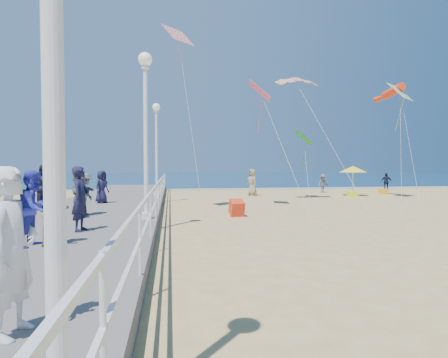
{
  "coord_description": "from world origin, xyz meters",
  "views": [
    {
      "loc": [
        -4.59,
        -11.48,
        2.08
      ],
      "look_at": [
        -2.5,
        2.0,
        1.6
      ],
      "focal_mm": 28.0,
      "sensor_mm": 36.0,
      "label": 1
    }
  ],
  "objects": [
    {
      "name": "ground",
      "position": [
        0.0,
        0.0,
        0.0
      ],
      "size": [
        160.0,
        160.0,
        0.0
      ],
      "primitive_type": "plane",
      "color": "tan",
      "rests_on": "ground"
    },
    {
      "name": "ocean",
      "position": [
        0.0,
        65.0,
        0.01
      ],
      "size": [
        160.0,
        90.0,
        0.05
      ],
      "primitive_type": "cube",
      "color": "#0C2A4C",
      "rests_on": "ground"
    },
    {
      "name": "surf_line",
      "position": [
        0.0,
        20.5,
        0.03
      ],
      "size": [
        160.0,
        1.2,
        0.04
      ],
      "primitive_type": "cube",
      "color": "silver",
      "rests_on": "ground"
    },
    {
      "name": "boardwalk",
      "position": [
        -7.5,
        0.0,
        0.2
      ],
      "size": [
        5.0,
        44.0,
        0.4
      ],
      "primitive_type": "cube",
      "color": "slate",
      "rests_on": "ground"
    },
    {
      "name": "railing",
      "position": [
        -5.05,
        0.0,
        1.25
      ],
      "size": [
        0.05,
        42.0,
        0.55
      ],
      "color": "white",
      "rests_on": "boardwalk"
    },
    {
      "name": "lamp_post_mid",
      "position": [
        -5.35,
        0.0,
        3.66
      ],
      "size": [
        0.44,
        0.44,
        5.32
      ],
      "color": "white",
      "rests_on": "boardwalk"
    },
    {
      "name": "lamp_post_far",
      "position": [
        -5.35,
        9.0,
        3.66
      ],
      "size": [
        0.44,
        0.44,
        5.32
      ],
      "color": "white",
      "rests_on": "boardwalk"
    },
    {
      "name": "woman_holding_toddler",
      "position": [
        -6.13,
        -7.77,
        1.24
      ],
      "size": [
        0.5,
        0.67,
        1.68
      ],
      "primitive_type": "imported",
      "rotation": [
        0.0,
        0.0,
        1.4
      ],
      "color": "silver",
      "rests_on": "boardwalk"
    },
    {
      "name": "toddler_held",
      "position": [
        -5.98,
        -7.62,
        1.65
      ],
      "size": [
        0.36,
        0.43,
        0.79
      ],
      "primitive_type": "imported",
      "rotation": [
        0.0,
        0.0,
        1.4
      ],
      "color": "#353AC7",
      "rests_on": "boardwalk"
    },
    {
      "name": "spectator_0",
      "position": [
        -6.9,
        -1.95,
        1.25
      ],
      "size": [
        0.48,
        0.67,
        1.7
      ],
      "primitive_type": "imported",
      "rotation": [
        0.0,
        0.0,
        1.44
      ],
      "color": "#181734",
      "rests_on": "boardwalk"
    },
    {
      "name": "spectator_1",
      "position": [
        -7.02,
        -3.51,
        1.12
      ],
      "size": [
        0.77,
        0.86,
        1.44
      ],
      "primitive_type": "imported",
      "rotation": [
        0.0,
        0.0,
        1.17
      ],
      "color": "gray",
      "rests_on": "boardwalk"
    },
    {
      "name": "spectator_2",
      "position": [
        -7.53,
        1.29,
        1.13
      ],
      "size": [
        0.69,
        1.02,
        1.46
      ],
      "primitive_type": "imported",
      "rotation": [
        0.0,
        0.0,
        1.41
      ],
      "color": "#5E5D62",
      "rests_on": "boardwalk"
    },
    {
      "name": "spectator_4",
      "position": [
        -7.72,
        5.29,
        1.16
      ],
      "size": [
        0.81,
        0.88,
        1.51
      ],
      "primitive_type": "imported",
      "rotation": [
        0.0,
        0.0,
        0.99
      ],
      "color": "#1B1939",
      "rests_on": "boardwalk"
    },
    {
      "name": "spectator_5",
      "position": [
        -7.62,
        0.93,
        1.19
      ],
      "size": [
        0.68,
        1.51,
        1.57
      ],
      "primitive_type": "imported",
      "rotation": [
        0.0,
        0.0,
        1.42
      ],
      "color": "#5B5C60",
      "rests_on": "boardwalk"
    },
    {
      "name": "spectator_7",
      "position": [
        -9.57,
        3.48,
        1.28
      ],
      "size": [
        0.67,
        0.86,
        1.76
      ],
      "primitive_type": "imported",
      "rotation": [
        0.0,
        0.0,
        1.57
      ],
      "color": "#1A1B3B",
      "rests_on": "boardwalk"
    },
    {
      "name": "beach_walker_a",
      "position": [
        7.58,
        14.97,
        0.75
      ],
      "size": [
        1.1,
        0.84,
        1.5
      ],
      "primitive_type": "imported",
      "rotation": [
        0.0,
        0.0,
        0.32
      ],
      "color": "#58575C",
      "rests_on": "ground"
    },
    {
      "name": "beach_walker_b",
      "position": [
        13.89,
        16.12,
        0.78
      ],
      "size": [
        0.99,
        0.73,
        1.56
      ],
      "primitive_type": "imported",
      "rotation": [
        0.0,
        0.0,
        2.7
      ],
      "color": "#171A34",
      "rests_on": "ground"
    },
    {
      "name": "beach_walker_c",
      "position": [
        1.27,
        13.06,
        0.96
      ],
      "size": [
        0.9,
        1.09,
        1.91
      ],
      "primitive_type": "imported",
      "rotation": [
        0.0,
        0.0,
        -1.2
      ],
      "color": "gray",
      "rests_on": "ground"
    },
    {
      "name": "box_kite",
      "position": [
        -1.84,
        2.79,
        0.3
      ],
      "size": [
        0.61,
        0.75,
        0.74
      ],
      "primitive_type": "cube",
      "rotation": [
        0.31,
        0.0,
        0.08
      ],
      "color": "red",
      "rests_on": "ground"
    },
    {
      "name": "beach_umbrella",
      "position": [
        8.28,
        11.64,
        1.91
      ],
      "size": [
        1.9,
        1.9,
        2.14
      ],
      "color": "white",
      "rests_on": "ground"
    },
    {
      "name": "beach_chair_left",
      "position": [
        7.79,
        10.81,
        0.2
      ],
      "size": [
        0.55,
        0.55,
        0.4
      ],
      "primitive_type": "cube",
      "color": "#F1FF1A",
      "rests_on": "ground"
    },
    {
      "name": "beach_chair_right",
      "position": [
        11.4,
        12.81,
        0.2
      ],
      "size": [
        0.55,
        0.55,
        0.4
      ],
      "primitive_type": "cube",
      "color": "yellow",
      "rests_on": "ground"
    },
    {
      "name": "kite_parafoil",
      "position": [
        3.03,
        8.82,
        7.35
      ],
      "size": [
        2.55,
        0.94,
        0.65
      ],
      "primitive_type": null,
      "rotation": [
        0.44,
        0.0,
        0.0
      ],
      "color": "#C74417"
    },
    {
      "name": "kite_windsock",
      "position": [
        10.26,
        10.1,
        7.15
      ],
      "size": [
        1.02,
        2.75,
        1.1
      ],
      "primitive_type": "cylinder",
      "rotation": [
        1.36,
        0.0,
        0.17
      ],
      "color": "#F73414"
    },
    {
      "name": "kite_diamond_pink",
      "position": [
        -0.02,
        6.03,
        5.96
      ],
      "size": [
        1.29,
        1.53,
        0.89
      ],
      "primitive_type": "cube",
      "rotation": [
        0.71,
        0.0,
        1.36
      ],
      "color": "#FF5D86"
    },
    {
      "name": "kite_diamond_multi",
      "position": [
        10.06,
        9.12,
        6.89
      ],
      "size": [
        1.96,
        1.83,
        1.16
      ],
      "primitive_type": "cube",
      "rotation": [
        0.8,
        0.0,
        0.59
      ],
      "color": "#1C7AF2"
    },
    {
      "name": "kite_diamond_green",
      "position": [
        4.18,
        10.64,
        4.0
      ],
      "size": [
        1.32,
        1.55,
        0.88
      ],
      "primitive_type": "cube",
      "rotation": [
        0.69,
        0.0,
        1.37
      ],
      "color": "green"
    },
    {
      "name": "kite_diamond_redwhite",
      "position": [
        -4.19,
        4.97,
        8.16
      ],
      "size": [
        1.57,
        1.53,
        0.92
      ],
      "primitive_type": "cube",
      "rotation": [
        0.78,
        0.0,
        0.7
      ],
      "color": "red"
    }
  ]
}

